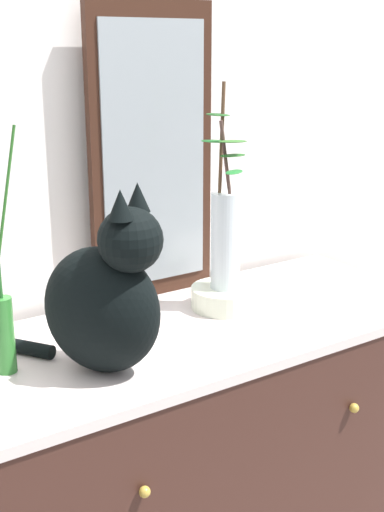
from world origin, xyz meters
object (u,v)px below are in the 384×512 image
at_px(cat_sitting, 106,298).
at_px(vase_glass_clear, 226,234).
at_px(sideboard, 192,477).
at_px(mirror_leaning, 152,155).
at_px(vase_slim_green, 1,292).
at_px(bowl_porcelain, 225,297).

relative_size(cat_sitting, vase_glass_clear, 0.77).
xyz_separation_m(sideboard, mirror_leaning, (0.04, 0.25, 0.82)).
relative_size(vase_slim_green, bowl_porcelain, 3.51).
height_order(sideboard, vase_slim_green, vase_slim_green).
distance_m(mirror_leaning, cat_sitting, 0.52).
xyz_separation_m(mirror_leaning, vase_slim_green, (-0.50, -0.23, -0.21)).
height_order(cat_sitting, vase_slim_green, vase_slim_green).
xyz_separation_m(mirror_leaning, vase_glass_clear, (0.10, -0.19, -0.19)).
xyz_separation_m(cat_sitting, vase_slim_green, (-0.18, 0.11, 0.01)).
distance_m(bowl_porcelain, vase_glass_clear, 0.17).
distance_m(cat_sitting, vase_glass_clear, 0.45).
relative_size(sideboard, cat_sitting, 3.33).
height_order(bowl_porcelain, vase_glass_clear, vase_glass_clear).
height_order(mirror_leaning, vase_slim_green, mirror_leaning).
relative_size(cat_sitting, vase_slim_green, 0.65).
bearing_deg(cat_sitting, sideboard, 19.89).
xyz_separation_m(mirror_leaning, bowl_porcelain, (0.10, -0.19, -0.36)).
bearing_deg(vase_glass_clear, vase_slim_green, -175.83).
height_order(mirror_leaning, bowl_porcelain, mirror_leaning).
height_order(sideboard, cat_sitting, cat_sitting).
bearing_deg(mirror_leaning, sideboard, -98.97).
bearing_deg(vase_glass_clear, mirror_leaning, 118.28).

